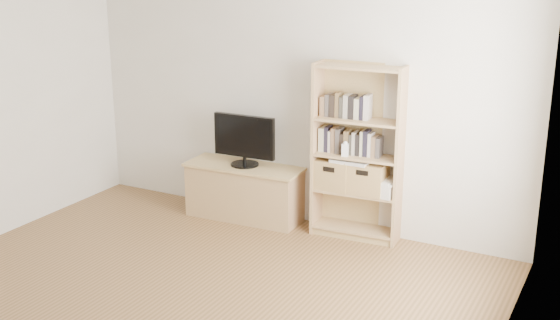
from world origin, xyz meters
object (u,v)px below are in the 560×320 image
Objects in this scene: baby_monitor at (345,150)px; basket_right at (367,177)px; tv_stand at (245,193)px; bookshelf at (358,153)px; basket_left at (334,173)px; laptop at (352,160)px; television at (244,141)px.

baby_monitor is 0.33× the size of basket_right.
tv_stand is 1.27m from bookshelf.
laptop reaches higher than basket_left.
basket_right is at bearing -2.60° from bookshelf.
laptop reaches higher than basket_right.
television is 5.58× the size of baby_monitor.
television is 0.95m from basket_left.
bookshelf is at bearing 34.78° from baby_monitor.
basket_left is at bearing 0.26° from tv_stand.
basket_left is (-0.21, -0.02, -0.22)m from bookshelf.
laptop is (1.10, 0.04, 0.48)m from tv_stand.
television is 1.85× the size of basket_right.
baby_monitor is at bearing -118.40° from laptop.
baby_monitor is at bearing -4.24° from tv_stand.
laptop is (-0.14, -0.03, 0.15)m from basket_right.
basket_left is at bearing -178.81° from bookshelf.
basket_left is (0.93, 0.05, 0.32)m from tv_stand.
bookshelf is at bearing 0.63° from tv_stand.
bookshelf is 14.06× the size of baby_monitor.
tv_stand is 0.70× the size of bookshelf.
basket_right is (0.31, 0.02, 0.01)m from basket_left.
bookshelf is at bearing 179.08° from basket_right.
baby_monitor is (1.06, -0.03, 0.58)m from tv_stand.
baby_monitor reaches higher than basket_left.
baby_monitor is at bearing -31.36° from basket_left.
laptop is (1.10, 0.04, -0.06)m from television.
basket_right is (0.10, 0.00, -0.22)m from bookshelf.
bookshelf reaches higher than television.
laptop is at bearing 45.78° from baby_monitor.
bookshelf is at bearing 1.70° from television.
television is at bearing -177.98° from basket_left.
basket_right reaches higher than basket_left.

